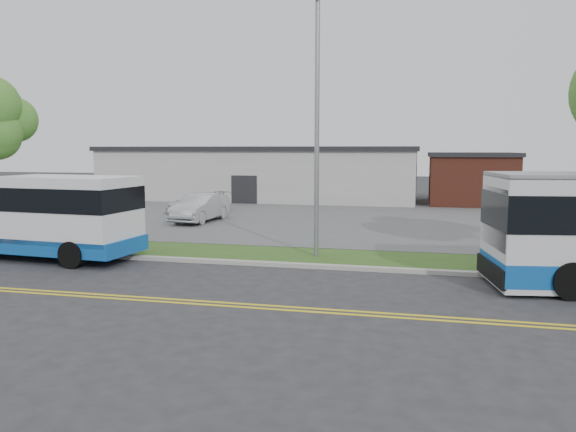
% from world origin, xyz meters
% --- Properties ---
extents(ground, '(140.00, 140.00, 0.00)m').
position_xyz_m(ground, '(0.00, 0.00, 0.00)').
color(ground, '#28282B').
rests_on(ground, ground).
extents(lane_line_north, '(70.00, 0.12, 0.01)m').
position_xyz_m(lane_line_north, '(0.00, -3.85, 0.01)').
color(lane_line_north, yellow).
rests_on(lane_line_north, ground).
extents(lane_line_south, '(70.00, 0.12, 0.01)m').
position_xyz_m(lane_line_south, '(0.00, -4.15, 0.01)').
color(lane_line_south, yellow).
rests_on(lane_line_south, ground).
extents(curb, '(80.00, 0.30, 0.15)m').
position_xyz_m(curb, '(0.00, 1.10, 0.07)').
color(curb, '#9E9B93').
rests_on(curb, ground).
extents(verge, '(80.00, 3.30, 0.10)m').
position_xyz_m(verge, '(0.00, 2.90, 0.05)').
color(verge, '#314717').
rests_on(verge, ground).
extents(parking_lot, '(80.00, 25.00, 0.10)m').
position_xyz_m(parking_lot, '(0.00, 17.00, 0.05)').
color(parking_lot, '#4C4C4F').
rests_on(parking_lot, ground).
extents(commercial_building, '(25.40, 10.40, 4.35)m').
position_xyz_m(commercial_building, '(-6.00, 27.00, 2.18)').
color(commercial_building, '#9E9E99').
rests_on(commercial_building, ground).
extents(brick_wing, '(6.30, 7.30, 3.90)m').
position_xyz_m(brick_wing, '(10.50, 26.00, 1.96)').
color(brick_wing, brown).
rests_on(brick_wing, ground).
extents(streetlight_near, '(0.35, 1.53, 9.50)m').
position_xyz_m(streetlight_near, '(3.00, 2.73, 5.23)').
color(streetlight_near, gray).
rests_on(streetlight_near, verge).
extents(shuttle_bus, '(8.42, 3.34, 3.15)m').
position_xyz_m(shuttle_bus, '(-6.89, 0.54, 1.69)').
color(shuttle_bus, '#0E4C9C').
rests_on(shuttle_bus, ground).
extents(parked_car_a, '(1.97, 4.87, 1.57)m').
position_xyz_m(parked_car_a, '(-5.24, 11.47, 0.89)').
color(parked_car_a, '#B6BABE').
rests_on(parked_car_a, parking_lot).
extents(parked_car_b, '(3.76, 4.71, 1.28)m').
position_xyz_m(parked_car_b, '(-7.19, 15.83, 0.74)').
color(parked_car_b, silver).
rests_on(parked_car_b, parking_lot).
extents(grocery_bag_right, '(0.32, 0.32, 0.32)m').
position_xyz_m(grocery_bag_right, '(-12.02, 4.25, 0.26)').
color(grocery_bag_right, white).
rests_on(grocery_bag_right, verge).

